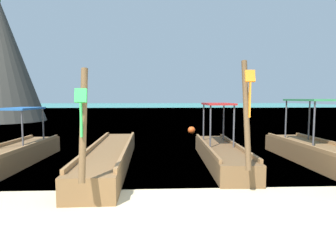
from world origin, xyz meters
name	(u,v)px	position (x,y,z in m)	size (l,w,h in m)	color
ground	(181,229)	(0.00, 0.00, 0.00)	(120.00, 120.00, 0.00)	beige
sea_water	(155,107)	(0.00, 62.03, 0.00)	(120.00, 120.00, 0.00)	#2DB29E
longtail_boat_violet_ribbon	(13,155)	(-4.56, 4.51, 0.34)	(1.15, 5.71, 2.59)	brown
longtail_boat_green_ribbon	(110,156)	(-1.69, 4.36, 0.29)	(1.16, 7.16, 2.54)	brown
longtail_boat_orange_ribbon	(221,153)	(1.65, 4.51, 0.34)	(1.21, 5.67, 2.81)	brown
longtail_boat_pink_ribbon	(324,154)	(4.57, 3.98, 0.35)	(1.19, 6.56, 2.71)	brown
mooring_buoy_near	(192,130)	(1.74, 12.11, 0.21)	(0.41, 0.41, 0.41)	#EA5119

